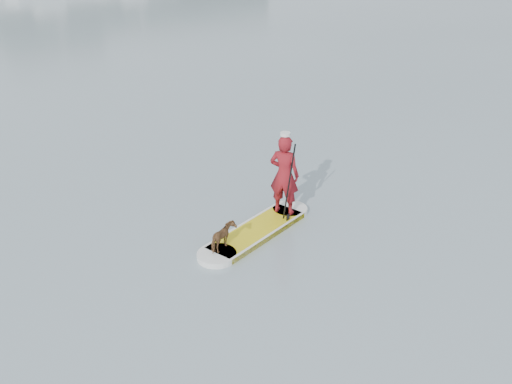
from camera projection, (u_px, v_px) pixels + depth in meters
ground at (66, 249)px, 11.71m from camera, size 140.00×140.00×0.00m
paddleboard at (256, 231)px, 12.23m from camera, size 3.23×1.40×0.12m
paddler at (284, 175)px, 12.49m from camera, size 0.72×0.80×1.84m
white_cap at (285, 134)px, 12.07m from camera, size 0.22×0.22×0.07m
dog at (223, 237)px, 11.35m from camera, size 0.71×0.54×0.55m
paddle at (289, 192)px, 12.26m from camera, size 0.10×0.30×2.00m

